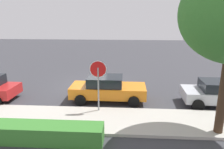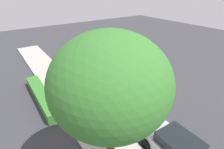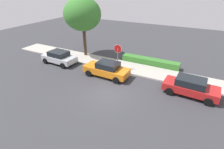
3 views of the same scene
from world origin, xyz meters
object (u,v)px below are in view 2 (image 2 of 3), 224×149
object	(u,v)px
stop_sign	(89,82)
parked_car_red	(70,61)
parked_car_silver	(178,148)
parked_car_orange	(111,91)
street_tree_near_corner	(110,85)

from	to	relation	value
stop_sign	parked_car_red	bearing A→B (deg)	-11.04
parked_car_silver	parked_car_red	size ratio (longest dim) A/B	0.93
parked_car_orange	parked_car_red	world-z (taller)	parked_car_orange
stop_sign	parked_car_silver	bearing A→B (deg)	-167.86
parked_car_silver	street_tree_near_corner	xyz separation A→B (m)	(1.18, 3.35, 4.29)
street_tree_near_corner	parked_car_silver	bearing A→B (deg)	-109.47
parked_car_orange	parked_car_silver	world-z (taller)	parked_car_orange
stop_sign	street_tree_near_corner	bearing A→B (deg)	160.78
parked_car_silver	parked_car_red	world-z (taller)	parked_car_red
parked_car_silver	street_tree_near_corner	bearing A→B (deg)	70.53
parked_car_orange	street_tree_near_corner	bearing A→B (deg)	144.95
parked_car_orange	parked_car_red	size ratio (longest dim) A/B	1.04
parked_car_orange	street_tree_near_corner	distance (m)	7.63
parked_car_red	street_tree_near_corner	distance (m)	13.84
stop_sign	street_tree_near_corner	world-z (taller)	street_tree_near_corner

